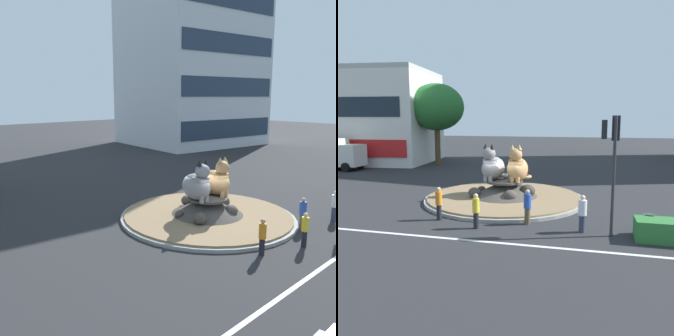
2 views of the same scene
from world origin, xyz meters
The scene contains 9 objects.
ground_plane centered at (0.00, 0.00, 0.00)m, with size 160.00×160.00×0.00m, color #28282B.
roundabout_island centered at (0.01, 0.00, 0.39)m, with size 9.94×9.94×1.24m.
cat_statue_grey centered at (-0.80, 0.06, 2.09)m, with size 1.74×2.30×2.33m.
cat_statue_calico centered at (0.80, 0.04, 2.08)m, with size 1.51×2.35×2.30m.
office_tower centered at (24.98, 24.62, 16.14)m, with size 18.76×17.82×32.29m.
pedestrian_yellow_shirt centered at (0.10, -5.82, 0.88)m, with size 0.32×0.32×1.65m.
pedestrian_orange_shirt centered at (-2.15, -4.97, 0.90)m, with size 0.33×0.33×1.69m.
pedestrian_white_shirt centered at (4.88, -5.20, 0.89)m, with size 0.38×0.38×1.71m.
pedestrian_blue_shirt centered at (2.29, -4.60, 0.90)m, with size 0.36×0.36×1.71m.
Camera 1 is at (-15.82, -13.30, 6.93)m, focal length 39.87 mm.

